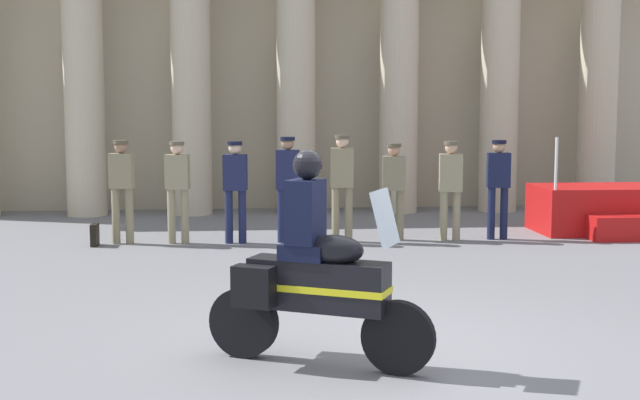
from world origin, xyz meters
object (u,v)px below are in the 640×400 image
Objects in this scene: briefcase_on_ground at (95,235)px; officer_in_row_4 at (342,179)px; reviewing_stand at (611,210)px; officer_in_row_2 at (235,183)px; officer_in_row_5 at (394,183)px; officer_in_row_3 at (288,180)px; officer_in_row_0 at (122,183)px; officer_in_row_1 at (178,183)px; motorcycle_with_rider at (311,276)px; officer_in_row_7 at (498,181)px; officer_in_row_6 at (451,182)px.

officer_in_row_4 is at bearing 1.11° from briefcase_on_ground.
officer_in_row_4 reaches higher than reviewing_stand.
officer_in_row_5 is (2.65, 0.11, -0.03)m from officer_in_row_2.
officer_in_row_0 is at bearing 6.34° from officer_in_row_3.
officer_in_row_3 is (1.81, -0.04, 0.04)m from officer_in_row_1.
motorcycle_with_rider reaches higher than briefcase_on_ground.
officer_in_row_3 is 4.87× the size of briefcase_on_ground.
officer_in_row_4 is (3.61, -0.09, 0.04)m from officer_in_row_0.
motorcycle_with_rider reaches higher than officer_in_row_7.
reviewing_stand is at bearing -157.38° from officer_in_row_7.
officer_in_row_4 is at bearing 107.15° from motorcycle_with_rider.
officer_in_row_0 is 0.95m from briefcase_on_ground.
officer_in_row_7 is (0.83, 0.04, 0.01)m from officer_in_row_6.
officer_in_row_3 is 1.05× the size of officer_in_row_6.
reviewing_stand is 1.47× the size of officer_in_row_4.
officer_in_row_2 is at bearing 8.03° from officer_in_row_6.
reviewing_stand is 1.35× the size of motorcycle_with_rider.
motorcycle_with_rider is (-2.87, -6.71, -0.19)m from officer_in_row_6.
officer_in_row_2 is (1.85, -0.10, -0.01)m from officer_in_row_0.
officer_in_row_7 is (1.77, -0.08, 0.03)m from officer_in_row_5.
briefcase_on_ground is (-6.70, -0.10, -0.82)m from officer_in_row_7.
officer_in_row_0 is 1.85m from officer_in_row_2.
motorcycle_with_rider reaches higher than officer_in_row_3.
motorcycle_with_rider is at bearing -129.03° from reviewing_stand.
officer_in_row_2 is at bearing 122.12° from motorcycle_with_rider.
officer_in_row_3 is 6.74m from motorcycle_with_rider.
officer_in_row_3 is at bearing -174.15° from reviewing_stand.
officer_in_row_3 is 3.56m from officer_in_row_7.
motorcycle_with_rider is at bearing 82.38° from officer_in_row_5.
officer_in_row_1 is 1.03× the size of officer_in_row_5.
officer_in_row_2 is 4.43m from officer_in_row_7.
motorcycle_with_rider is (0.73, -6.71, -0.20)m from officer_in_row_2.
officer_in_row_1 is 6.97m from motorcycle_with_rider.
officer_in_row_5 is at bearing -169.43° from officer_in_row_2.
reviewing_stand is 1.56× the size of officer_in_row_6.
officer_in_row_7 reaches higher than officer_in_row_6.
officer_in_row_2 is (0.94, -0.06, -0.00)m from officer_in_row_1.
officer_in_row_6 is at bearing 11.01° from officer_in_row_7.
officer_in_row_4 reaches higher than officer_in_row_5.
officer_in_row_7 reaches higher than officer_in_row_2.
officer_in_row_6 is (1.83, -0.02, -0.07)m from officer_in_row_4.
officer_in_row_0 is 7.29m from motorcycle_with_rider.
officer_in_row_3 is (2.71, -0.09, 0.03)m from officer_in_row_0.
motorcycle_with_rider is (-1.04, -6.73, -0.26)m from officer_in_row_4.
briefcase_on_ground is (-4.04, -0.08, -0.87)m from officer_in_row_4.
officer_in_row_7 is at bearing -172.49° from officer_in_row_0.
officer_in_row_5 is at bearing 100.19° from motorcycle_with_rider.
officer_in_row_1 is at bearing 7.29° from officer_in_row_4.
motorcycle_with_rider is at bearing 111.98° from officer_in_row_1.
briefcase_on_ground is (-4.93, -0.18, -0.78)m from officer_in_row_5.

